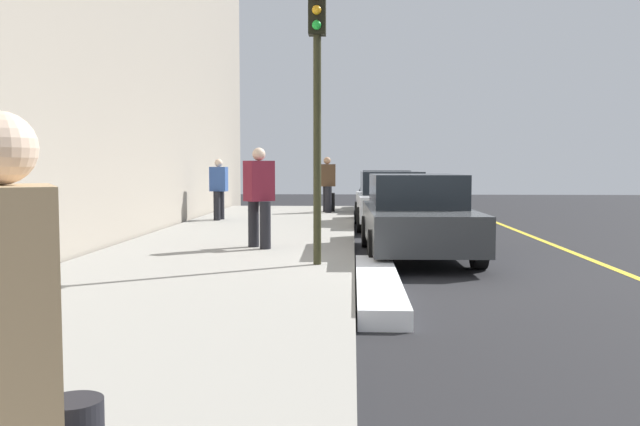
# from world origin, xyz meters

# --- Properties ---
(ground_plane) EXTENTS (56.00, 56.00, 0.00)m
(ground_plane) POSITION_xyz_m (0.00, 0.00, 0.00)
(ground_plane) COLOR black
(sidewalk) EXTENTS (28.00, 4.60, 0.15)m
(sidewalk) POSITION_xyz_m (0.00, -3.30, 0.07)
(sidewalk) COLOR gray
(sidewalk) RESTS_ON ground
(lane_stripe_centre) EXTENTS (28.00, 0.14, 0.01)m
(lane_stripe_centre) POSITION_xyz_m (0.00, 3.20, 0.00)
(lane_stripe_centre) COLOR gold
(lane_stripe_centre) RESTS_ON ground
(snow_bank_curb) EXTENTS (4.18, 0.56, 0.22)m
(snow_bank_curb) POSITION_xyz_m (2.65, -0.70, 0.11)
(snow_bank_curb) COLOR white
(snow_bank_curb) RESTS_ON ground
(parked_car_black) EXTENTS (4.24, 1.98, 1.51)m
(parked_car_black) POSITION_xyz_m (-11.87, 0.11, 0.76)
(parked_car_black) COLOR black
(parked_car_black) RESTS_ON ground
(parked_car_white) EXTENTS (4.19, 1.96, 1.51)m
(parked_car_white) POSITION_xyz_m (-6.75, -0.00, 0.76)
(parked_car_white) COLOR black
(parked_car_white) RESTS_ON ground
(parked_car_charcoal) EXTENTS (4.73, 1.98, 1.51)m
(parked_car_charcoal) POSITION_xyz_m (-0.99, 0.13, 0.76)
(parked_car_charcoal) COLOR black
(parked_car_charcoal) RESTS_ON ground
(pedestrian_blue_coat) EXTENTS (0.56, 0.49, 1.71)m
(pedestrian_blue_coat) POSITION_xyz_m (-7.31, -4.80, 1.06)
(pedestrian_blue_coat) COLOR black
(pedestrian_blue_coat) RESTS_ON sidewalk
(pedestrian_tan_coat) EXTENTS (0.53, 0.51, 1.68)m
(pedestrian_tan_coat) POSITION_xyz_m (9.48, -2.06, 1.05)
(pedestrian_tan_coat) COLOR black
(pedestrian_tan_coat) RESTS_ON sidewalk
(pedestrian_burgundy_coat) EXTENTS (0.56, 0.59, 1.85)m
(pedestrian_burgundy_coat) POSITION_xyz_m (-0.91, -2.76, 1.14)
(pedestrian_burgundy_coat) COLOR black
(pedestrian_burgundy_coat) RESTS_ON sidewalk
(pedestrian_brown_coat) EXTENTS (0.58, 0.55, 1.81)m
(pedestrian_brown_coat) POSITION_xyz_m (-10.57, -1.88, 1.12)
(pedestrian_brown_coat) COLOR black
(pedestrian_brown_coat) RESTS_ON sidewalk
(traffic_light_pole) EXTENTS (0.35, 0.26, 4.19)m
(traffic_light_pole) POSITION_xyz_m (1.15, -1.58, 2.99)
(traffic_light_pole) COLOR #2D2D19
(traffic_light_pole) RESTS_ON sidewalk
(rolling_suitcase) EXTENTS (0.34, 0.22, 0.98)m
(rolling_suitcase) POSITION_xyz_m (-10.99, -1.75, 0.46)
(rolling_suitcase) COLOR black
(rolling_suitcase) RESTS_ON sidewalk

